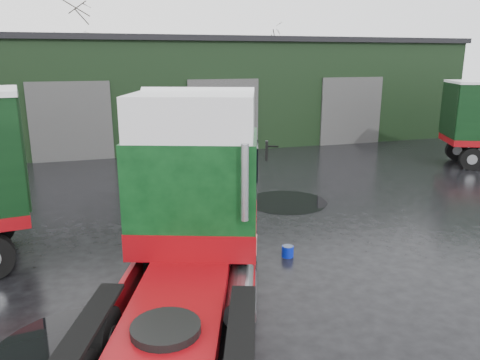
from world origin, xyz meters
The scene contains 8 objects.
ground centered at (0.00, 0.00, 0.00)m, with size 100.00×100.00×0.00m, color black.
warehouse centered at (2.00, 20.00, 3.16)m, with size 32.40×12.40×6.30m.
hero_tractor centered at (-3.53, -3.00, 2.24)m, with size 3.06×7.21×4.48m, color #0B3514, non-canonical shape.
wash_bucket centered at (-0.26, -0.45, 0.15)m, with size 0.31×0.31×0.29m, color #071BAA.
tree_back_a centered at (-6.00, 30.00, 4.75)m, with size 4.40×4.40×9.50m, color black, non-canonical shape.
tree_back_b centered at (10.00, 30.00, 3.75)m, with size 4.40×4.40×7.50m, color black, non-canonical shape.
puddle_0 centered at (-5.47, -3.23, 0.00)m, with size 3.30×3.30×0.01m, color black.
puddle_1 centered at (1.62, 4.05, 0.00)m, with size 2.98×2.98×0.01m, color black.
Camera 1 is at (-4.94, -11.08, 5.16)m, focal length 35.00 mm.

